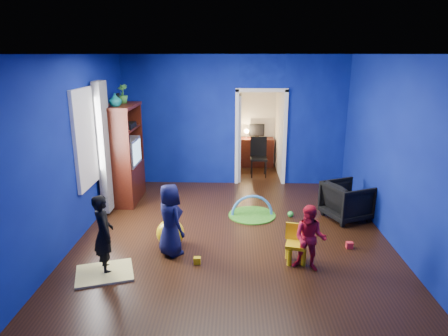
{
  "coord_description": "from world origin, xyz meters",
  "views": [
    {
      "loc": [
        0.02,
        -6.13,
        2.9
      ],
      "look_at": [
        -0.16,
        0.4,
        1.03
      ],
      "focal_mm": 32.0,
      "sensor_mm": 36.0,
      "label": 1
    }
  ],
  "objects_px": {
    "child_black": "(104,234)",
    "toddler_red": "(310,238)",
    "vase": "(115,100)",
    "armchair": "(347,201)",
    "play_mat": "(252,215)",
    "kid_chair": "(296,246)",
    "study_desk": "(257,152)",
    "tv_armoire": "(124,154)",
    "folding_chair": "(259,158)",
    "crt_tv": "(125,152)",
    "child_navy": "(170,220)",
    "hopper_ball": "(170,233)"
  },
  "relations": [
    {
      "from": "child_black",
      "to": "toddler_red",
      "type": "distance_m",
      "value": 2.81
    },
    {
      "from": "vase",
      "to": "child_black",
      "type": "bearing_deg",
      "value": -79.62
    },
    {
      "from": "armchair",
      "to": "play_mat",
      "type": "xyz_separation_m",
      "value": [
        -1.72,
        0.08,
        -0.33
      ]
    },
    {
      "from": "kid_chair",
      "to": "study_desk",
      "type": "bearing_deg",
      "value": 107.03
    },
    {
      "from": "child_black",
      "to": "play_mat",
      "type": "height_order",
      "value": "child_black"
    },
    {
      "from": "child_black",
      "to": "tv_armoire",
      "type": "height_order",
      "value": "tv_armoire"
    },
    {
      "from": "play_mat",
      "to": "folding_chair",
      "type": "height_order",
      "value": "folding_chair"
    },
    {
      "from": "child_black",
      "to": "play_mat",
      "type": "distance_m",
      "value": 2.96
    },
    {
      "from": "tv_armoire",
      "to": "kid_chair",
      "type": "xyz_separation_m",
      "value": [
        3.11,
        -2.46,
        -0.73
      ]
    },
    {
      "from": "kid_chair",
      "to": "folding_chair",
      "type": "xyz_separation_m",
      "value": [
        -0.31,
        4.21,
        0.21
      ]
    },
    {
      "from": "tv_armoire",
      "to": "kid_chair",
      "type": "bearing_deg",
      "value": -38.37
    },
    {
      "from": "toddler_red",
      "to": "crt_tv",
      "type": "relative_size",
      "value": 1.34
    },
    {
      "from": "child_navy",
      "to": "crt_tv",
      "type": "xyz_separation_m",
      "value": [
        -1.24,
        2.27,
        0.47
      ]
    },
    {
      "from": "tv_armoire",
      "to": "armchair",
      "type": "bearing_deg",
      "value": -11.19
    },
    {
      "from": "tv_armoire",
      "to": "hopper_ball",
      "type": "xyz_separation_m",
      "value": [
        1.23,
        -2.02,
        -0.76
      ]
    },
    {
      "from": "crt_tv",
      "to": "child_navy",
      "type": "bearing_deg",
      "value": -61.3
    },
    {
      "from": "play_mat",
      "to": "study_desk",
      "type": "distance_m",
      "value": 3.5
    },
    {
      "from": "toddler_red",
      "to": "hopper_ball",
      "type": "bearing_deg",
      "value": -179.06
    },
    {
      "from": "child_black",
      "to": "play_mat",
      "type": "xyz_separation_m",
      "value": [
        2.1,
        2.01,
        -0.54
      ]
    },
    {
      "from": "armchair",
      "to": "crt_tv",
      "type": "relative_size",
      "value": 1.07
    },
    {
      "from": "tv_armoire",
      "to": "study_desk",
      "type": "xyz_separation_m",
      "value": [
        2.81,
        2.71,
        -0.6
      ]
    },
    {
      "from": "child_black",
      "to": "folding_chair",
      "type": "height_order",
      "value": "child_black"
    },
    {
      "from": "armchair",
      "to": "study_desk",
      "type": "relative_size",
      "value": 0.86
    },
    {
      "from": "armchair",
      "to": "hopper_ball",
      "type": "distance_m",
      "value": 3.26
    },
    {
      "from": "child_black",
      "to": "study_desk",
      "type": "bearing_deg",
      "value": -52.34
    },
    {
      "from": "study_desk",
      "to": "hopper_ball",
      "type": "bearing_deg",
      "value": -108.47
    },
    {
      "from": "crt_tv",
      "to": "study_desk",
      "type": "height_order",
      "value": "crt_tv"
    },
    {
      "from": "crt_tv",
      "to": "hopper_ball",
      "type": "height_order",
      "value": "crt_tv"
    },
    {
      "from": "tv_armoire",
      "to": "crt_tv",
      "type": "relative_size",
      "value": 2.8
    },
    {
      "from": "crt_tv",
      "to": "play_mat",
      "type": "height_order",
      "value": "crt_tv"
    },
    {
      "from": "crt_tv",
      "to": "toddler_red",
      "type": "bearing_deg",
      "value": -39.58
    },
    {
      "from": "toddler_red",
      "to": "kid_chair",
      "type": "bearing_deg",
      "value": 145.52
    },
    {
      "from": "armchair",
      "to": "toddler_red",
      "type": "height_order",
      "value": "toddler_red"
    },
    {
      "from": "vase",
      "to": "kid_chair",
      "type": "bearing_deg",
      "value": -34.81
    },
    {
      "from": "vase",
      "to": "folding_chair",
      "type": "relative_size",
      "value": 0.27
    },
    {
      "from": "vase",
      "to": "study_desk",
      "type": "bearing_deg",
      "value": 46.96
    },
    {
      "from": "kid_chair",
      "to": "folding_chair",
      "type": "bearing_deg",
      "value": 107.8
    },
    {
      "from": "tv_armoire",
      "to": "vase",
      "type": "bearing_deg",
      "value": -90.0
    },
    {
      "from": "study_desk",
      "to": "folding_chair",
      "type": "relative_size",
      "value": 0.96
    },
    {
      "from": "vase",
      "to": "crt_tv",
      "type": "distance_m",
      "value": 1.1
    },
    {
      "from": "child_navy",
      "to": "tv_armoire",
      "type": "bearing_deg",
      "value": -8.48
    },
    {
      "from": "toddler_red",
      "to": "kid_chair",
      "type": "xyz_separation_m",
      "value": [
        -0.15,
        0.2,
        -0.22
      ]
    },
    {
      "from": "toddler_red",
      "to": "play_mat",
      "type": "bearing_deg",
      "value": 129.18
    },
    {
      "from": "child_black",
      "to": "child_navy",
      "type": "bearing_deg",
      "value": -87.38
    },
    {
      "from": "crt_tv",
      "to": "play_mat",
      "type": "xyz_separation_m",
      "value": [
        2.51,
        -0.77,
        -1.01
      ]
    },
    {
      "from": "armchair",
      "to": "play_mat",
      "type": "distance_m",
      "value": 1.75
    },
    {
      "from": "armchair",
      "to": "crt_tv",
      "type": "xyz_separation_m",
      "value": [
        -4.23,
        0.84,
        0.68
      ]
    },
    {
      "from": "hopper_ball",
      "to": "kid_chair",
      "type": "xyz_separation_m",
      "value": [
        1.88,
        -0.45,
        0.03
      ]
    },
    {
      "from": "vase",
      "to": "tv_armoire",
      "type": "bearing_deg",
      "value": 90.0
    },
    {
      "from": "child_navy",
      "to": "study_desk",
      "type": "bearing_deg",
      "value": -55.03
    }
  ]
}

